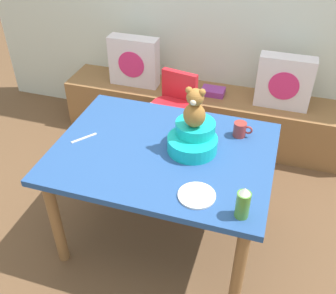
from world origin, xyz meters
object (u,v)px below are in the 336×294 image
at_px(highchair, 172,109).
at_px(teddy_bear, 195,109).
at_px(pillow_floral_right, 284,82).
at_px(book_stack, 213,91).
at_px(dining_table, 163,162).
at_px(infant_seat_teal, 193,138).
at_px(dinner_plate_near, 197,195).
at_px(ketchup_bottle, 243,203).
at_px(pillow_floral_left, 134,61).
at_px(coffee_mug, 240,129).

bearing_deg(highchair, teddy_bear, -64.41).
xyz_separation_m(pillow_floral_right, teddy_bear, (-0.47, -1.15, 0.34)).
relative_size(pillow_floral_right, book_stack, 2.20).
distance_m(pillow_floral_right, teddy_bear, 1.29).
bearing_deg(highchair, dining_table, -77.00).
xyz_separation_m(dining_table, highchair, (-0.19, 0.81, -0.12)).
xyz_separation_m(book_stack, dining_table, (-0.06, -1.25, 0.16)).
bearing_deg(infant_seat_teal, pillow_floral_right, 67.83).
bearing_deg(dinner_plate_near, teddy_bear, 107.34).
height_order(dining_table, dinner_plate_near, dinner_plate_near).
bearing_deg(ketchup_bottle, pillow_floral_left, 126.61).
bearing_deg(pillow_floral_left, dinner_plate_near, -58.25).
bearing_deg(dining_table, ketchup_bottle, -36.31).
distance_m(book_stack, teddy_bear, 1.29).
distance_m(book_stack, highchair, 0.50).
relative_size(ketchup_bottle, dinner_plate_near, 0.92).
bearing_deg(dining_table, pillow_floral_right, 62.59).
height_order(infant_seat_teal, ketchup_bottle, ketchup_bottle).
relative_size(ketchup_bottle, coffee_mug, 1.54).
xyz_separation_m(infant_seat_teal, ketchup_bottle, (0.37, -0.46, 0.02)).
height_order(coffee_mug, dinner_plate_near, coffee_mug).
relative_size(highchair, infant_seat_teal, 2.39).
height_order(dining_table, ketchup_bottle, ketchup_bottle).
xyz_separation_m(dining_table, teddy_bear, (0.17, 0.07, 0.37)).
xyz_separation_m(pillow_floral_left, pillow_floral_right, (1.31, 0.00, 0.00)).
relative_size(book_stack, dinner_plate_near, 1.00).
xyz_separation_m(highchair, teddy_bear, (0.35, -0.74, 0.50)).
relative_size(dining_table, coffee_mug, 10.97).
relative_size(pillow_floral_right, highchair, 0.56).
relative_size(book_stack, highchair, 0.25).
bearing_deg(teddy_bear, pillow_floral_left, 125.92).
height_order(pillow_floral_left, infant_seat_teal, same).
bearing_deg(ketchup_bottle, pillow_floral_right, 86.34).
xyz_separation_m(teddy_bear, coffee_mug, (0.25, 0.21, -0.23)).
height_order(pillow_floral_right, coffee_mug, pillow_floral_right).
relative_size(highchair, dinner_plate_near, 3.95).
bearing_deg(dining_table, highchair, 103.00).
bearing_deg(infant_seat_teal, teddy_bear, -90.00).
xyz_separation_m(pillow_floral_right, book_stack, (-0.58, 0.02, -0.19)).
relative_size(teddy_bear, ketchup_bottle, 1.35).
distance_m(highchair, ketchup_bottle, 1.43).
relative_size(book_stack, teddy_bear, 0.80).
bearing_deg(dining_table, infant_seat_teal, 23.85).
bearing_deg(pillow_floral_right, book_stack, 177.93).
height_order(dining_table, coffee_mug, coffee_mug).
xyz_separation_m(pillow_floral_right, coffee_mug, (-0.22, -0.94, 0.11)).
height_order(book_stack, teddy_bear, teddy_bear).
bearing_deg(highchair, dinner_plate_near, -67.19).
xyz_separation_m(highchair, ketchup_bottle, (0.72, -1.20, 0.31)).
xyz_separation_m(book_stack, ketchup_bottle, (0.48, -1.64, 0.34)).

